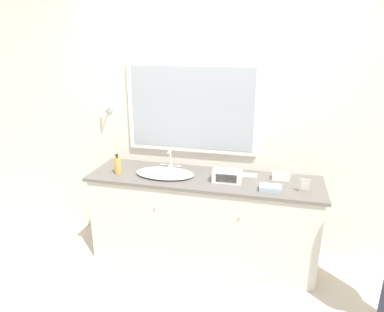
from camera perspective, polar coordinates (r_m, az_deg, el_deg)
ground_plane at (r=3.34m, az=0.53°, el=-19.49°), size 14.00×14.00×0.00m
wall_back at (r=3.37m, az=3.07°, el=5.13°), size 8.00×0.18×2.55m
vanity_counter at (r=3.37m, az=1.85°, el=-10.35°), size 2.16×0.60×0.86m
sink_basin at (r=3.25m, az=-4.53°, el=-2.81°), size 0.56×0.38×0.19m
soap_bottle at (r=3.32m, az=-12.26°, el=-1.56°), size 0.07×0.07×0.20m
appliance_box at (r=3.08m, az=5.86°, el=-3.37°), size 0.26×0.12×0.11m
picture_frame at (r=3.01m, az=18.29°, el=-4.69°), size 0.09×0.01×0.12m
hand_towel_near_sink at (r=3.24m, az=14.60°, el=-3.32°), size 0.16×0.10×0.05m
hand_towel_far_corner at (r=2.98m, az=12.95°, el=-5.23°), size 0.18×0.11×0.04m
metal_tray at (r=3.26m, az=9.22°, el=-3.16°), size 0.18×0.10×0.01m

